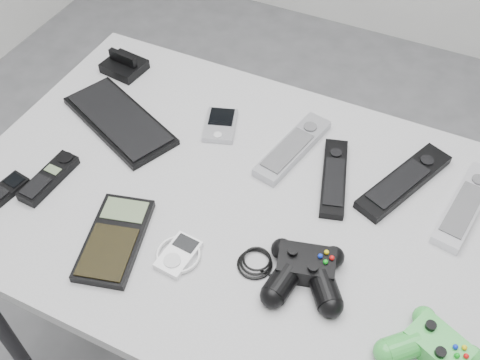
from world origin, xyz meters
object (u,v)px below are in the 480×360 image
at_px(remote_silver_b, 466,205).
at_px(remote_black_b, 404,181).
at_px(remote_silver_a, 293,147).
at_px(controller_black, 305,271).
at_px(controller_green, 433,351).
at_px(pda_keyboard, 120,120).
at_px(remote_black_a, 334,177).
at_px(calculator, 115,239).
at_px(desk, 249,223).
at_px(mobile_phone, 5,191).
at_px(cordless_handset, 49,178).
at_px(pda, 220,125).
at_px(mp3_player, 178,254).

bearing_deg(remote_silver_b, remote_black_b, -175.66).
distance_m(remote_silver_a, remote_black_b, 0.24).
distance_m(controller_black, controller_green, 0.24).
height_order(pda_keyboard, controller_black, controller_black).
relative_size(remote_black_a, calculator, 1.05).
xyz_separation_m(pda_keyboard, remote_silver_a, (0.38, 0.08, 0.00)).
relative_size(desk, mobile_phone, 12.10).
relative_size(cordless_handset, controller_black, 0.58).
relative_size(remote_silver_a, cordless_handset, 1.57).
bearing_deg(pda, mp3_player, -94.53).
xyz_separation_m(pda, mobile_phone, (-0.30, -0.35, -0.00)).
height_order(remote_black_b, remote_silver_b, same).
bearing_deg(remote_silver_b, pda, -171.15).
bearing_deg(remote_black_b, mp3_player, -110.03).
height_order(remote_silver_b, mobile_phone, remote_silver_b).
distance_m(remote_black_b, controller_green, 0.36).
xyz_separation_m(remote_black_a, remote_silver_b, (0.25, 0.04, 0.00)).
distance_m(remote_silver_b, controller_green, 0.33).
relative_size(pda_keyboard, remote_black_a, 1.40).
bearing_deg(mp3_player, remote_silver_b, 41.55).
relative_size(pda_keyboard, pda, 2.77).
xyz_separation_m(cordless_handset, controller_green, (0.78, -0.04, 0.01)).
bearing_deg(remote_silver_a, desk, -86.00).
relative_size(cordless_handset, mp3_player, 1.61).
height_order(remote_black_a, mp3_player, remote_black_a).
bearing_deg(remote_silver_a, remote_silver_b, 11.67).
bearing_deg(remote_black_b, cordless_handset, -132.23).
bearing_deg(remote_black_a, remote_black_b, 4.54).
xyz_separation_m(pda_keyboard, cordless_handset, (-0.03, -0.21, 0.00)).
bearing_deg(controller_black, pda_keyboard, 144.15).
distance_m(pda_keyboard, mobile_phone, 0.28).
distance_m(pda_keyboard, remote_silver_a, 0.39).
bearing_deg(cordless_handset, mp3_player, -4.94).
bearing_deg(desk, remote_silver_b, 23.42).
height_order(pda, calculator, calculator).
xyz_separation_m(remote_black_a, controller_green, (0.26, -0.29, 0.01)).
bearing_deg(remote_silver_a, controller_black, -52.40).
distance_m(pda_keyboard, calculator, 0.32).
relative_size(remote_black_a, mobile_phone, 2.16).
xyz_separation_m(remote_silver_b, controller_black, (-0.22, -0.28, 0.01)).
relative_size(remote_silver_a, remote_silver_b, 0.95).
bearing_deg(desk, calculator, -133.70).
bearing_deg(remote_silver_b, pda_keyboard, -164.72).
xyz_separation_m(desk, pda, (-0.15, 0.16, 0.07)).
bearing_deg(controller_black, controller_green, -27.11).
xyz_separation_m(pda, cordless_handset, (-0.24, -0.29, 0.00)).
height_order(calculator, controller_black, controller_black).
bearing_deg(pda_keyboard, remote_silver_a, 35.94).
bearing_deg(remote_black_a, cordless_handset, -170.42).
relative_size(pda_keyboard, cordless_handset, 2.05).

